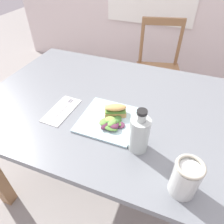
{
  "coord_description": "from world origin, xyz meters",
  "views": [
    {
      "loc": [
        0.28,
        -0.75,
        1.38
      ],
      "look_at": [
        0.02,
        -0.08,
        0.76
      ],
      "focal_mm": 32.51,
      "sensor_mm": 36.0,
      "label": 1
    }
  ],
  "objects_px": {
    "bottle_cold_brew": "(139,135)",
    "mason_jar_iced_tea": "(185,179)",
    "chair_wooden_far": "(158,70)",
    "dining_table": "(107,118)",
    "sandwich_half_front": "(115,110)",
    "plate_lunch": "(109,120)",
    "fork_on_napkin": "(64,108)"
  },
  "relations": [
    {
      "from": "plate_lunch",
      "to": "sandwich_half_front",
      "type": "height_order",
      "value": "sandwich_half_front"
    },
    {
      "from": "dining_table",
      "to": "mason_jar_iced_tea",
      "type": "xyz_separation_m",
      "value": [
        0.42,
        -0.36,
        0.18
      ]
    },
    {
      "from": "dining_table",
      "to": "mason_jar_iced_tea",
      "type": "height_order",
      "value": "mason_jar_iced_tea"
    },
    {
      "from": "fork_on_napkin",
      "to": "bottle_cold_brew",
      "type": "height_order",
      "value": "bottle_cold_brew"
    },
    {
      "from": "bottle_cold_brew",
      "to": "mason_jar_iced_tea",
      "type": "relative_size",
      "value": 1.4
    },
    {
      "from": "dining_table",
      "to": "bottle_cold_brew",
      "type": "relative_size",
      "value": 6.66
    },
    {
      "from": "fork_on_napkin",
      "to": "bottle_cold_brew",
      "type": "bearing_deg",
      "value": -14.27
    },
    {
      "from": "dining_table",
      "to": "fork_on_napkin",
      "type": "xyz_separation_m",
      "value": [
        -0.18,
        -0.13,
        0.12
      ]
    },
    {
      "from": "dining_table",
      "to": "sandwich_half_front",
      "type": "bearing_deg",
      "value": -47.74
    },
    {
      "from": "chair_wooden_far",
      "to": "sandwich_half_front",
      "type": "height_order",
      "value": "chair_wooden_far"
    },
    {
      "from": "chair_wooden_far",
      "to": "plate_lunch",
      "type": "xyz_separation_m",
      "value": [
        -0.05,
        -1.08,
        0.3
      ]
    },
    {
      "from": "sandwich_half_front",
      "to": "fork_on_napkin",
      "type": "height_order",
      "value": "sandwich_half_front"
    },
    {
      "from": "plate_lunch",
      "to": "bottle_cold_brew",
      "type": "bearing_deg",
      "value": -32.04
    },
    {
      "from": "plate_lunch",
      "to": "fork_on_napkin",
      "type": "bearing_deg",
      "value": -179.79
    },
    {
      "from": "sandwich_half_front",
      "to": "mason_jar_iced_tea",
      "type": "bearing_deg",
      "value": -38.47
    },
    {
      "from": "chair_wooden_far",
      "to": "bottle_cold_brew",
      "type": "relative_size",
      "value": 4.49
    },
    {
      "from": "chair_wooden_far",
      "to": "plate_lunch",
      "type": "height_order",
      "value": "chair_wooden_far"
    },
    {
      "from": "chair_wooden_far",
      "to": "sandwich_half_front",
      "type": "bearing_deg",
      "value": -91.91
    },
    {
      "from": "bottle_cold_brew",
      "to": "sandwich_half_front",
      "type": "bearing_deg",
      "value": 136.2
    },
    {
      "from": "dining_table",
      "to": "fork_on_napkin",
      "type": "relative_size",
      "value": 6.95
    },
    {
      "from": "sandwich_half_front",
      "to": "mason_jar_iced_tea",
      "type": "distance_m",
      "value": 0.43
    },
    {
      "from": "chair_wooden_far",
      "to": "fork_on_napkin",
      "type": "height_order",
      "value": "chair_wooden_far"
    },
    {
      "from": "plate_lunch",
      "to": "bottle_cold_brew",
      "type": "distance_m",
      "value": 0.21
    },
    {
      "from": "sandwich_half_front",
      "to": "bottle_cold_brew",
      "type": "height_order",
      "value": "bottle_cold_brew"
    },
    {
      "from": "sandwich_half_front",
      "to": "bottle_cold_brew",
      "type": "distance_m",
      "value": 0.21
    },
    {
      "from": "dining_table",
      "to": "sandwich_half_front",
      "type": "distance_m",
      "value": 0.2
    },
    {
      "from": "dining_table",
      "to": "fork_on_napkin",
      "type": "distance_m",
      "value": 0.25
    },
    {
      "from": "dining_table",
      "to": "mason_jar_iced_tea",
      "type": "distance_m",
      "value": 0.58
    },
    {
      "from": "chair_wooden_far",
      "to": "mason_jar_iced_tea",
      "type": "height_order",
      "value": "mason_jar_iced_tea"
    },
    {
      "from": "dining_table",
      "to": "bottle_cold_brew",
      "type": "bearing_deg",
      "value": -45.26
    },
    {
      "from": "dining_table",
      "to": "plate_lunch",
      "type": "bearing_deg",
      "value": -63.29
    },
    {
      "from": "plate_lunch",
      "to": "mason_jar_iced_tea",
      "type": "relative_size",
      "value": 1.85
    }
  ]
}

